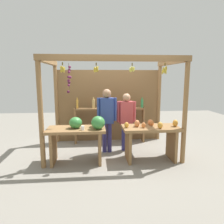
{
  "coord_description": "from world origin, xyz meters",
  "views": [
    {
      "loc": [
        -0.43,
        -5.06,
        1.84
      ],
      "look_at": [
        0.0,
        -0.18,
        1.02
      ],
      "focal_mm": 33.36,
      "sensor_mm": 36.0,
      "label": 1
    }
  ],
  "objects": [
    {
      "name": "market_stall",
      "position": [
        -0.0,
        0.41,
        1.33
      ],
      "size": [
        3.09,
        1.9,
        2.28
      ],
      "color": "olive",
      "rests_on": "ground"
    },
    {
      "name": "ground_plane",
      "position": [
        0.0,
        0.0,
        0.0
      ],
      "size": [
        12.0,
        12.0,
        0.0
      ],
      "primitive_type": "plane",
      "color": "gray",
      "rests_on": "ground"
    },
    {
      "name": "fruit_counter_right",
      "position": [
        0.81,
        -0.67,
        0.58
      ],
      "size": [
        1.25,
        0.64,
        0.92
      ],
      "color": "olive",
      "rests_on": "ground"
    },
    {
      "name": "vendor_man",
      "position": [
        -0.12,
        -0.09,
        0.94
      ],
      "size": [
        0.48,
        0.21,
        1.57
      ],
      "rotation": [
        0.0,
        0.0,
        -0.07
      ],
      "color": "navy",
      "rests_on": "ground"
    },
    {
      "name": "vendor_woman",
      "position": [
        0.38,
        -0.0,
        0.86
      ],
      "size": [
        0.48,
        0.2,
        1.45
      ],
      "rotation": [
        0.0,
        0.0,
        -0.07
      ],
      "color": "navy",
      "rests_on": "ground"
    },
    {
      "name": "bottle_shelf_unit",
      "position": [
        0.02,
        0.67,
        0.78
      ],
      "size": [
        1.98,
        0.22,
        1.35
      ],
      "color": "olive",
      "rests_on": "ground"
    },
    {
      "name": "fruit_counter_left",
      "position": [
        -0.7,
        -0.68,
        0.68
      ],
      "size": [
        1.28,
        0.64,
        1.05
      ],
      "color": "olive",
      "rests_on": "ground"
    }
  ]
}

